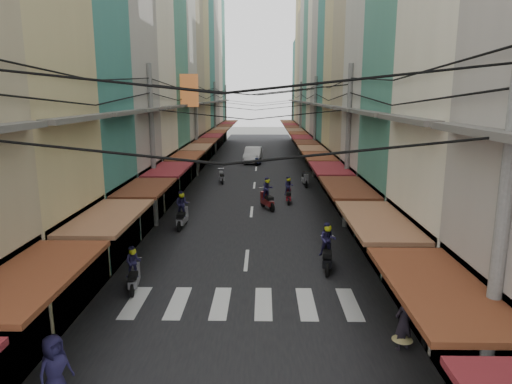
# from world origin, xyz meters

# --- Properties ---
(ground) EXTENTS (160.00, 160.00, 0.00)m
(ground) POSITION_xyz_m (0.00, 0.00, 0.00)
(ground) COLOR slate
(ground) RESTS_ON ground
(road) EXTENTS (10.00, 80.00, 0.02)m
(road) POSITION_xyz_m (0.00, 20.00, 0.01)
(road) COLOR black
(road) RESTS_ON ground
(sidewalk_left) EXTENTS (3.00, 80.00, 0.06)m
(sidewalk_left) POSITION_xyz_m (-6.50, 20.00, 0.03)
(sidewalk_left) COLOR gray
(sidewalk_left) RESTS_ON ground
(sidewalk_right) EXTENTS (3.00, 80.00, 0.06)m
(sidewalk_right) POSITION_xyz_m (6.50, 20.00, 0.03)
(sidewalk_right) COLOR gray
(sidewalk_right) RESTS_ON ground
(crosswalk) EXTENTS (7.55, 2.40, 0.01)m
(crosswalk) POSITION_xyz_m (-0.00, -6.00, 0.03)
(crosswalk) COLOR silver
(crosswalk) RESTS_ON ground
(building_row_left) EXTENTS (7.80, 67.67, 23.70)m
(building_row_left) POSITION_xyz_m (-7.92, 16.56, 9.78)
(building_row_left) COLOR beige
(building_row_left) RESTS_ON ground
(building_row_right) EXTENTS (7.80, 68.98, 22.59)m
(building_row_right) POSITION_xyz_m (7.92, 16.45, 9.41)
(building_row_right) COLOR #3A8177
(building_row_right) RESTS_ON ground
(utility_poles) EXTENTS (10.20, 66.13, 8.20)m
(utility_poles) POSITION_xyz_m (0.00, 15.01, 6.59)
(utility_poles) COLOR gray
(utility_poles) RESTS_ON ground
(white_car) EXTENTS (5.58, 2.51, 1.92)m
(white_car) POSITION_xyz_m (-0.37, 26.18, 0.00)
(white_car) COLOR silver
(white_car) RESTS_ON ground
(bicycle) EXTENTS (1.76, 0.69, 1.20)m
(bicycle) POSITION_xyz_m (6.95, 3.00, 0.00)
(bicycle) COLOR black
(bicycle) RESTS_ON ground
(moving_scooters) EXTENTS (8.01, 30.66, 1.94)m
(moving_scooters) POSITION_xyz_m (0.16, 5.12, 0.54)
(moving_scooters) COLOR black
(moving_scooters) RESTS_ON ground
(parked_scooters) EXTENTS (12.89, 13.74, 1.02)m
(parked_scooters) POSITION_xyz_m (5.06, -3.85, 0.48)
(parked_scooters) COLOR black
(parked_scooters) RESTS_ON ground
(pedestrians) EXTENTS (12.59, 26.81, 2.19)m
(pedestrians) POSITION_xyz_m (-4.56, 4.09, 1.04)
(pedestrians) COLOR #27212C
(pedestrians) RESTS_ON ground
(market_umbrella) EXTENTS (2.21, 2.21, 2.34)m
(market_umbrella) POSITION_xyz_m (6.34, -7.29, 2.06)
(market_umbrella) COLOR #B2B2B7
(market_umbrella) RESTS_ON ground
(traffic_sign) EXTENTS (0.10, 0.66, 3.00)m
(traffic_sign) POSITION_xyz_m (5.07, -5.66, 2.19)
(traffic_sign) COLOR gray
(traffic_sign) RESTS_ON ground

